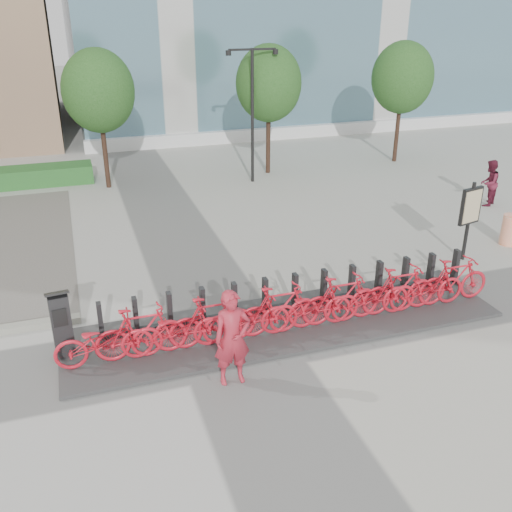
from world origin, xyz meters
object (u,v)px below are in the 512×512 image
object	(u,v)px
bike_0	(104,341)
worker_red	(232,338)
construction_barrel	(510,230)
kiosk	(61,324)
pedestrian	(489,183)
map_sign	(470,209)

from	to	relation	value
bike_0	worker_red	size ratio (longest dim) A/B	1.01
construction_barrel	kiosk	bearing A→B (deg)	-170.74
worker_red	pedestrian	bearing A→B (deg)	31.35
kiosk	pedestrian	size ratio (longest dim) A/B	0.91
kiosk	map_sign	xyz separation A→B (m)	(10.56, 1.54, 0.68)
map_sign	worker_red	bearing A→B (deg)	-170.13
construction_barrel	map_sign	size ratio (longest dim) A/B	0.41
bike_0	worker_red	world-z (taller)	worker_red
kiosk	construction_barrel	xyz separation A→B (m)	(12.48, 2.03, -0.33)
construction_barrel	pedestrian	bearing A→B (deg)	61.00
worker_red	construction_barrel	distance (m)	10.26
kiosk	construction_barrel	size ratio (longest dim) A/B	1.61
construction_barrel	map_sign	world-z (taller)	map_sign
kiosk	worker_red	distance (m)	3.46
bike_0	construction_barrel	size ratio (longest dim) A/B	2.08
pedestrian	bike_0	bearing A→B (deg)	-10.63
map_sign	bike_0	bearing A→B (deg)	178.23
bike_0	map_sign	xyz separation A→B (m)	(9.82, 2.09, 0.89)
construction_barrel	worker_red	bearing A→B (deg)	-158.13
pedestrian	kiosk	bearing A→B (deg)	-13.63
kiosk	construction_barrel	world-z (taller)	kiosk
worker_red	kiosk	bearing A→B (deg)	148.51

